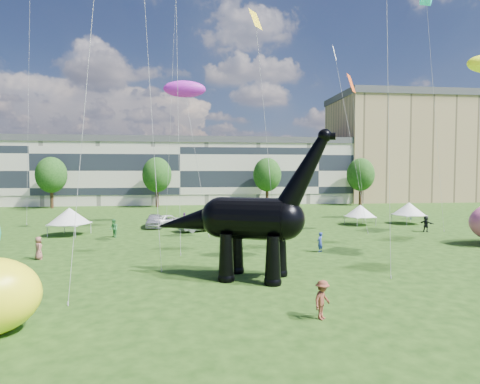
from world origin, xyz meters
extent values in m
plane|color=#16330C|center=(0.00, 0.00, 0.00)|extent=(220.00, 220.00, 0.00)
cube|color=beige|center=(-8.00, 62.00, 6.00)|extent=(78.00, 11.00, 12.00)
cube|color=tan|center=(40.00, 65.00, 11.00)|extent=(28.00, 18.00, 22.00)
cylinder|color=#382314|center=(-30.00, 53.00, 1.60)|extent=(0.56, 0.56, 3.20)
ellipsoid|color=#14380F|center=(-30.00, 53.00, 6.32)|extent=(5.20, 5.20, 6.24)
cylinder|color=#382314|center=(-12.00, 53.00, 1.60)|extent=(0.56, 0.56, 3.20)
ellipsoid|color=#14380F|center=(-12.00, 53.00, 6.32)|extent=(5.20, 5.20, 6.24)
cylinder|color=#382314|center=(8.00, 53.00, 1.60)|extent=(0.56, 0.56, 3.20)
ellipsoid|color=#14380F|center=(8.00, 53.00, 6.32)|extent=(5.20, 5.20, 6.24)
cylinder|color=#382314|center=(26.00, 53.00, 1.60)|extent=(0.56, 0.56, 3.20)
ellipsoid|color=#14380F|center=(26.00, 53.00, 6.32)|extent=(5.20, 5.20, 6.24)
cone|color=black|center=(-3.69, 3.42, 1.40)|extent=(1.26, 1.26, 2.79)
sphere|color=black|center=(-3.69, 3.42, 0.17)|extent=(1.02, 1.02, 1.02)
cone|color=black|center=(-2.89, 5.31, 1.40)|extent=(1.26, 1.26, 2.79)
sphere|color=black|center=(-2.89, 5.31, 0.17)|extent=(1.02, 1.02, 1.02)
cone|color=black|center=(-1.12, 2.33, 1.40)|extent=(1.26, 1.26, 2.79)
sphere|color=black|center=(-1.12, 2.33, 0.17)|extent=(1.02, 1.02, 1.02)
cone|color=black|center=(-0.32, 4.21, 1.40)|extent=(1.26, 1.26, 2.79)
sphere|color=black|center=(-0.32, 4.21, 0.17)|extent=(1.02, 1.02, 1.02)
cylinder|color=black|center=(-2.09, 3.85, 3.63)|extent=(4.58, 3.84, 2.51)
sphere|color=black|center=(-3.89, 4.62, 3.63)|extent=(2.51, 2.51, 2.51)
sphere|color=black|center=(-0.29, 3.09, 3.63)|extent=(2.42, 2.42, 2.42)
cone|color=black|center=(0.75, 2.64, 6.32)|extent=(3.77, 2.66, 4.93)
sphere|color=black|center=(1.80, 2.20, 8.46)|extent=(0.78, 0.78, 0.78)
cylinder|color=black|center=(2.05, 2.09, 8.41)|extent=(0.76, 0.63, 0.41)
cone|color=black|center=(-5.65, 5.37, 3.32)|extent=(5.29, 3.73, 2.73)
imported|color=silver|center=(-10.03, 26.74, 0.79)|extent=(2.03, 4.68, 1.57)
imported|color=slate|center=(-4.71, 23.27, 0.83)|extent=(5.29, 3.81, 1.66)
imported|color=white|center=(-8.25, 27.14, 0.67)|extent=(5.25, 3.38, 1.35)
imported|color=#595960|center=(1.59, 19.53, 0.80)|extent=(4.29, 5.95, 1.60)
cube|color=white|center=(14.27, 25.96, 1.01)|extent=(3.25, 3.25, 0.11)
cone|color=white|center=(14.27, 25.96, 1.74)|extent=(4.12, 4.12, 1.38)
cylinder|color=#999999|center=(13.27, 24.44, 0.51)|extent=(0.06, 0.06, 1.01)
cylinder|color=#999999|center=(15.79, 24.95, 0.51)|extent=(0.06, 0.06, 1.01)
cylinder|color=#999999|center=(12.76, 26.96, 0.51)|extent=(0.06, 0.06, 1.01)
cylinder|color=#999999|center=(15.28, 27.47, 0.51)|extent=(0.06, 0.06, 1.01)
cube|color=white|center=(20.69, 26.36, 1.09)|extent=(3.42, 3.42, 0.12)
cone|color=white|center=(20.69, 26.36, 1.89)|extent=(4.33, 4.33, 1.49)
cylinder|color=#999999|center=(19.54, 24.77, 0.55)|extent=(0.06, 0.06, 1.09)
cylinder|color=#999999|center=(22.29, 25.21, 0.55)|extent=(0.06, 0.06, 1.09)
cylinder|color=#999999|center=(19.10, 27.51, 0.55)|extent=(0.06, 0.06, 1.09)
cylinder|color=#999999|center=(21.84, 27.95, 0.55)|extent=(0.06, 0.06, 1.09)
cube|color=silver|center=(-17.96, 22.01, 1.16)|extent=(3.84, 3.84, 0.13)
cone|color=silver|center=(-17.96, 22.01, 2.00)|extent=(4.87, 4.87, 1.58)
cylinder|color=#999999|center=(-19.76, 20.95, 0.58)|extent=(0.06, 0.06, 1.16)
cylinder|color=#999999|center=(-16.91, 20.21, 0.58)|extent=(0.06, 0.06, 1.16)
cylinder|color=#999999|center=(-19.02, 23.80, 0.58)|extent=(0.06, 0.06, 1.16)
cylinder|color=#999999|center=(-16.17, 23.07, 0.58)|extent=(0.06, 0.06, 1.16)
imported|color=#2C5B6E|center=(23.47, 30.68, 0.94)|extent=(0.81, 0.80, 1.88)
imported|color=#8C5246|center=(-16.85, 10.75, 0.84)|extent=(0.85, 0.97, 1.67)
imported|color=brown|center=(-0.03, -3.14, 0.86)|extent=(1.24, 1.23, 1.72)
imported|color=#358642|center=(-13.28, 20.07, 0.89)|extent=(1.07, 1.10, 1.79)
imported|color=black|center=(18.98, 19.90, 0.86)|extent=(1.07, 1.68, 1.73)
imported|color=navy|center=(4.44, 10.95, 0.79)|extent=(0.68, 0.68, 1.59)
imported|color=#703981|center=(-6.61, 26.06, 0.87)|extent=(0.62, 1.08, 1.73)
plane|color=yellow|center=(-0.90, 10.25, 17.72)|extent=(1.42, 1.52, 1.39)
plane|color=#E94A0F|center=(17.30, 36.71, 19.17)|extent=(2.38, 2.79, 2.66)
plane|color=silver|center=(11.29, 27.14, 20.54)|extent=(1.14, 1.74, 1.70)
ellipsoid|color=purple|center=(-6.48, 26.62, 15.77)|extent=(5.22, 4.22, 1.86)
camera|label=1|loc=(-5.60, -19.78, 6.47)|focal=30.00mm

